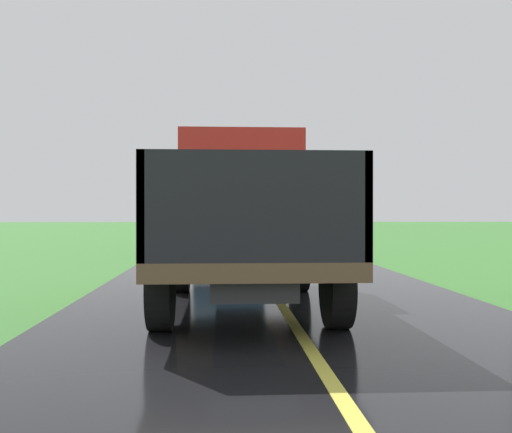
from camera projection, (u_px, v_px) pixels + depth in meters
name	position (u px, v px, depth m)	size (l,w,h in m)	color
banana_truck_near	(243.00, 212.00, 9.40)	(2.38, 5.82, 2.80)	#2D2D30
banana_truck_far	(228.00, 213.00, 22.40)	(2.38, 5.81, 2.80)	#2D2D30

